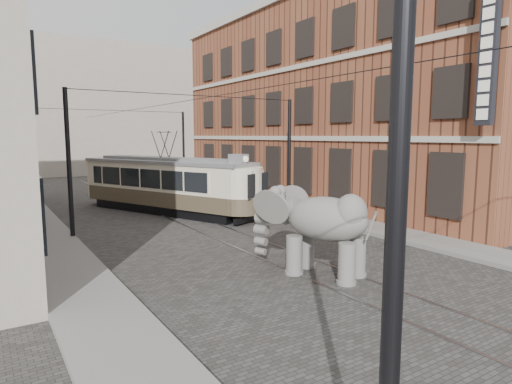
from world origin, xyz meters
TOP-DOWN VIEW (x-y plane):
  - ground at (0.00, 0.00)m, footprint 120.00×120.00m
  - tram_rails at (0.00, 0.00)m, footprint 1.54×80.00m
  - sidewalk_right at (6.00, 0.00)m, footprint 2.00×60.00m
  - sidewalk_left at (-6.50, 0.00)m, footprint 2.00×60.00m
  - brick_building at (11.00, 9.00)m, footprint 8.00×26.00m
  - distant_block at (0.00, 40.00)m, footprint 28.00×10.00m
  - catenary at (-0.20, 5.00)m, footprint 11.00×30.20m
  - tram at (-0.16, 9.92)m, footprint 6.48×11.01m
  - elephant at (-0.04, -2.88)m, footprint 3.92×4.88m

SIDE VIEW (x-z plane):
  - ground at x=0.00m, z-range 0.00..0.00m
  - tram_rails at x=0.00m, z-range 0.00..0.02m
  - sidewalk_right at x=6.00m, z-range 0.00..0.15m
  - sidewalk_left at x=-6.50m, z-range 0.00..0.15m
  - elephant at x=-0.04m, z-range 0.00..2.62m
  - tram at x=-0.16m, z-range 0.00..4.37m
  - catenary at x=-0.20m, z-range 0.00..6.00m
  - brick_building at x=11.00m, z-range 0.00..12.00m
  - distant_block at x=0.00m, z-range 0.00..14.00m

